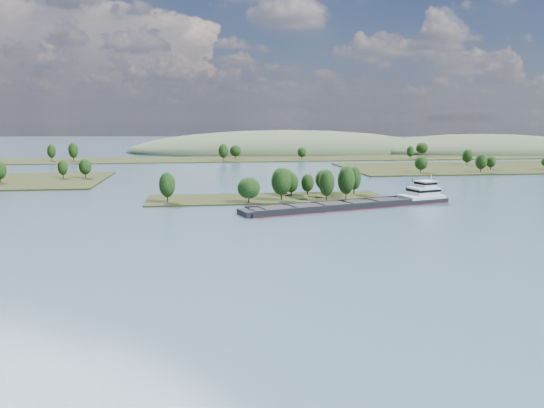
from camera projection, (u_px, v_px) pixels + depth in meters
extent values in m
plane|color=#3E566B|center=(292.00, 228.00, 165.36)|extent=(1800.00, 1800.00, 0.00)
cube|color=black|center=(267.00, 199.00, 224.02)|extent=(100.00, 30.00, 1.20)
cylinder|color=black|center=(326.00, 196.00, 214.50)|extent=(0.50, 0.50, 4.22)
ellipsoid|color=black|center=(327.00, 183.00, 213.64)|extent=(6.47, 6.47, 10.86)
cylinder|color=black|center=(287.00, 190.00, 234.11)|extent=(0.50, 0.50, 3.72)
ellipsoid|color=black|center=(287.00, 179.00, 233.35)|extent=(7.30, 7.30, 9.57)
cylinder|color=black|center=(281.00, 195.00, 216.36)|extent=(0.50, 0.50, 4.46)
ellipsoid|color=black|center=(281.00, 181.00, 215.45)|extent=(8.36, 8.36, 11.46)
cylinder|color=black|center=(291.00, 192.00, 227.43)|extent=(0.50, 0.50, 3.41)
ellipsoid|color=black|center=(291.00, 182.00, 226.73)|extent=(6.16, 6.16, 8.76)
cylinder|color=black|center=(249.00, 198.00, 210.61)|extent=(0.50, 0.50, 3.34)
ellipsoid|color=black|center=(249.00, 188.00, 209.93)|extent=(9.10, 9.10, 8.58)
cylinder|color=black|center=(167.00, 197.00, 211.57)|extent=(0.50, 0.50, 3.98)
ellipsoid|color=black|center=(167.00, 185.00, 210.76)|extent=(6.43, 6.43, 10.24)
cylinder|color=black|center=(307.00, 192.00, 230.86)|extent=(0.50, 0.50, 3.12)
ellipsoid|color=black|center=(307.00, 183.00, 230.23)|extent=(5.64, 5.64, 8.01)
cylinder|color=black|center=(354.00, 190.00, 234.54)|extent=(0.50, 0.50, 3.97)
ellipsoid|color=black|center=(354.00, 178.00, 233.73)|extent=(6.09, 6.09, 10.21)
cylinder|color=black|center=(346.00, 194.00, 218.45)|extent=(0.50, 0.50, 4.59)
ellipsoid|color=black|center=(346.00, 180.00, 217.51)|extent=(7.10, 7.10, 11.80)
cylinder|color=black|center=(324.00, 190.00, 235.74)|extent=(0.50, 0.50, 3.58)
ellipsoid|color=black|center=(324.00, 179.00, 235.01)|extent=(8.17, 8.17, 9.20)
cylinder|color=black|center=(86.00, 175.00, 297.10)|extent=(0.50, 0.50, 3.51)
ellipsoid|color=black|center=(85.00, 167.00, 296.39)|extent=(6.77, 6.77, 9.01)
cylinder|color=black|center=(63.00, 175.00, 295.87)|extent=(0.50, 0.50, 3.33)
ellipsoid|color=black|center=(63.00, 167.00, 295.19)|extent=(5.53, 5.53, 8.58)
cylinder|color=black|center=(1.00, 179.00, 274.81)|extent=(0.50, 0.50, 3.64)
ellipsoid|color=black|center=(0.00, 170.00, 274.07)|extent=(6.24, 6.24, 9.35)
cylinder|color=black|center=(421.00, 170.00, 324.63)|extent=(0.50, 0.50, 3.44)
ellipsoid|color=black|center=(421.00, 163.00, 323.93)|extent=(7.77, 7.77, 8.85)
cylinder|color=black|center=(481.00, 169.00, 327.22)|extent=(0.50, 0.50, 3.83)
ellipsoid|color=black|center=(481.00, 161.00, 326.44)|extent=(7.12, 7.12, 9.85)
cylinder|color=black|center=(490.00, 167.00, 343.17)|extent=(0.50, 0.50, 2.94)
ellipsoid|color=black|center=(491.00, 162.00, 342.57)|extent=(6.17, 6.17, 7.56)
cylinder|color=black|center=(467.00, 162.00, 377.78)|extent=(0.50, 0.50, 3.73)
ellipsoid|color=black|center=(467.00, 156.00, 377.02)|extent=(7.37, 7.37, 9.59)
cube|color=black|center=(233.00, 160.00, 439.11)|extent=(900.00, 60.00, 1.20)
cylinder|color=black|center=(52.00, 158.00, 419.25)|extent=(0.50, 0.50, 4.25)
ellipsoid|color=black|center=(51.00, 151.00, 418.39)|extent=(6.56, 6.56, 10.92)
cylinder|color=black|center=(410.00, 157.00, 438.54)|extent=(0.50, 0.50, 3.54)
ellipsoid|color=black|center=(410.00, 151.00, 437.82)|extent=(6.12, 6.12, 9.10)
cylinder|color=black|center=(235.00, 156.00, 441.29)|extent=(0.50, 0.50, 3.70)
ellipsoid|color=black|center=(235.00, 151.00, 440.54)|extent=(9.28, 9.28, 9.51)
cylinder|color=black|center=(422.00, 153.00, 476.36)|extent=(0.50, 0.50, 3.91)
ellipsoid|color=black|center=(422.00, 148.00, 475.57)|extent=(10.48, 10.48, 10.06)
cylinder|color=black|center=(74.00, 158.00, 416.17)|extent=(0.50, 0.50, 4.78)
ellipsoid|color=black|center=(73.00, 150.00, 415.20)|extent=(7.37, 7.37, 12.28)
cylinder|color=black|center=(302.00, 157.00, 435.21)|extent=(0.50, 0.50, 3.22)
ellipsoid|color=black|center=(302.00, 152.00, 434.55)|extent=(7.33, 7.33, 8.29)
cylinder|color=black|center=(224.00, 158.00, 419.35)|extent=(0.50, 0.50, 4.36)
ellipsoid|color=black|center=(223.00, 151.00, 418.47)|extent=(7.87, 7.87, 11.21)
ellipsoid|color=#3F4F36|center=(482.00, 152.00, 542.96)|extent=(260.00, 140.00, 36.00)
ellipsoid|color=#3F4F36|center=(285.00, 152.00, 545.05)|extent=(320.00, 160.00, 44.00)
cube|color=black|center=(351.00, 206.00, 202.51)|extent=(85.24, 34.06, 2.36)
cube|color=maroon|center=(351.00, 207.00, 202.58)|extent=(85.51, 34.33, 0.27)
cube|color=black|center=(325.00, 202.00, 203.55)|extent=(63.88, 18.84, 0.86)
cube|color=black|center=(339.00, 206.00, 194.09)|extent=(63.88, 18.84, 0.86)
cube|color=black|center=(332.00, 204.00, 198.85)|extent=(64.38, 27.09, 0.32)
cube|color=black|center=(275.00, 208.00, 189.32)|extent=(11.69, 11.11, 0.37)
cube|color=black|center=(304.00, 205.00, 194.06)|extent=(11.69, 11.11, 0.37)
cube|color=black|center=(332.00, 203.00, 198.80)|extent=(11.69, 11.11, 0.37)
cube|color=black|center=(359.00, 201.00, 203.53)|extent=(11.69, 11.11, 0.37)
cube|color=black|center=(384.00, 199.00, 208.27)|extent=(11.69, 11.11, 0.37)
cube|color=black|center=(246.00, 213.00, 185.00)|extent=(5.76, 10.15, 2.14)
cylinder|color=black|center=(249.00, 209.00, 185.19)|extent=(0.32, 0.32, 2.36)
cube|color=silver|center=(421.00, 196.00, 215.57)|extent=(19.31, 14.63, 1.28)
cube|color=silver|center=(423.00, 191.00, 215.65)|extent=(12.66, 11.20, 3.21)
cube|color=black|center=(423.00, 190.00, 215.59)|extent=(12.93, 11.46, 0.96)
cube|color=silver|center=(426.00, 184.00, 215.64)|extent=(7.95, 7.95, 2.36)
cube|color=black|center=(426.00, 183.00, 215.57)|extent=(8.22, 8.22, 0.86)
cube|color=silver|center=(426.00, 181.00, 215.44)|extent=(8.48, 8.48, 0.21)
cylinder|color=silver|center=(431.00, 178.00, 216.31)|extent=(0.27, 0.27, 2.78)
cylinder|color=black|center=(412.00, 180.00, 216.57)|extent=(0.66, 0.66, 1.28)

